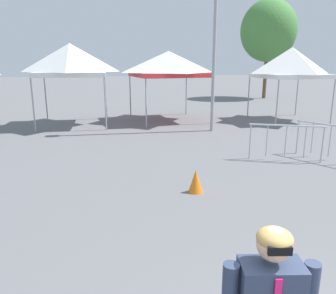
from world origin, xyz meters
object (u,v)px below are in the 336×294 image
(canopy_tent_far_right, at_px, (70,60))
(canopy_tent_behind_left, at_px, (291,63))
(crowd_barrier_mid_lot, at_px, (286,136))
(traffic_cone_lot_center, at_px, (196,181))
(crowd_barrier_by_lift, at_px, (331,135))
(canopy_tent_right_of_center, at_px, (169,64))
(tree_behind_tents_left, at_px, (268,31))

(canopy_tent_far_right, distance_m, canopy_tent_behind_left, 10.23)
(crowd_barrier_mid_lot, bearing_deg, canopy_tent_far_right, 129.01)
(traffic_cone_lot_center, bearing_deg, crowd_barrier_by_lift, 16.78)
(canopy_tent_behind_left, height_order, crowd_barrier_mid_lot, canopy_tent_behind_left)
(canopy_tent_right_of_center, distance_m, traffic_cone_lot_center, 9.76)
(canopy_tent_far_right, height_order, canopy_tent_behind_left, canopy_tent_far_right)
(canopy_tent_right_of_center, height_order, crowd_barrier_by_lift, canopy_tent_right_of_center)
(crowd_barrier_by_lift, relative_size, traffic_cone_lot_center, 3.70)
(canopy_tent_right_of_center, height_order, canopy_tent_behind_left, canopy_tent_behind_left)
(crowd_barrier_mid_lot, distance_m, traffic_cone_lot_center, 3.73)
(canopy_tent_behind_left, xyz_separation_m, traffic_cone_lot_center, (-7.41, -7.79, -2.52))
(canopy_tent_behind_left, relative_size, crowd_barrier_mid_lot, 1.83)
(tree_behind_tents_left, bearing_deg, traffic_cone_lot_center, -123.88)
(traffic_cone_lot_center, bearing_deg, crowd_barrier_mid_lot, 26.61)
(crowd_barrier_by_lift, distance_m, traffic_cone_lot_center, 4.80)
(traffic_cone_lot_center, bearing_deg, tree_behind_tents_left, 56.12)
(tree_behind_tents_left, relative_size, crowd_barrier_mid_lot, 3.93)
(crowd_barrier_by_lift, bearing_deg, crowd_barrier_mid_lot, 167.73)
(traffic_cone_lot_center, bearing_deg, canopy_tent_far_right, 106.72)
(canopy_tent_behind_left, relative_size, tree_behind_tents_left, 0.47)
(canopy_tent_behind_left, bearing_deg, canopy_tent_far_right, 172.59)
(canopy_tent_behind_left, height_order, crowd_barrier_by_lift, canopy_tent_behind_left)
(canopy_tent_right_of_center, height_order, tree_behind_tents_left, tree_behind_tents_left)
(canopy_tent_behind_left, xyz_separation_m, crowd_barrier_mid_lot, (-4.11, -6.14, -2.03))
(tree_behind_tents_left, bearing_deg, canopy_tent_behind_left, -114.16)
(tree_behind_tents_left, height_order, traffic_cone_lot_center, tree_behind_tents_left)
(crowd_barrier_mid_lot, xyz_separation_m, traffic_cone_lot_center, (-3.30, -1.66, -0.49))
(canopy_tent_far_right, bearing_deg, traffic_cone_lot_center, -73.28)
(tree_behind_tents_left, bearing_deg, crowd_barrier_by_lift, -114.05)
(crowd_barrier_by_lift, bearing_deg, canopy_tent_right_of_center, 109.62)
(canopy_tent_far_right, xyz_separation_m, tree_behind_tents_left, (14.54, 8.46, 2.25))
(canopy_tent_behind_left, distance_m, crowd_barrier_by_lift, 7.30)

